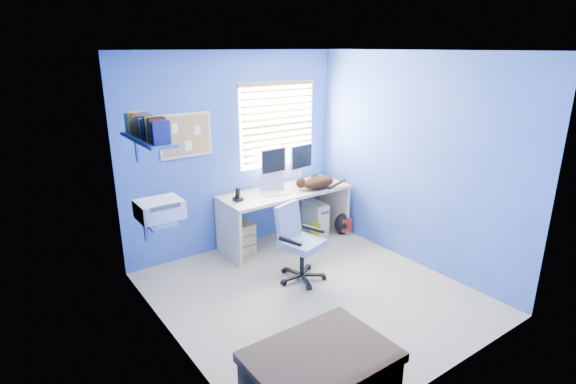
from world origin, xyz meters
TOP-DOWN VIEW (x-y plane):
  - floor at (0.00, 0.00)m, footprint 3.00×3.20m
  - ceiling at (0.00, 0.00)m, footprint 3.00×3.20m
  - wall_back at (0.00, 1.60)m, footprint 3.00×0.01m
  - wall_front at (0.00, -1.60)m, footprint 3.00×0.01m
  - wall_left at (-1.50, 0.00)m, footprint 0.01×3.20m
  - wall_right at (1.50, 0.00)m, footprint 0.01×3.20m
  - desk at (0.54, 1.26)m, footprint 1.75×0.65m
  - laptop at (0.36, 1.23)m, footprint 0.38×0.33m
  - monitor_left at (0.47, 1.45)m, footprint 0.40×0.14m
  - monitor_right at (0.92, 1.43)m, footprint 0.41×0.17m
  - phone at (-0.17, 1.25)m, footprint 0.11×0.12m
  - mug at (1.10, 1.34)m, footprint 0.10×0.09m
  - cd_spindle at (1.15, 1.39)m, footprint 0.13×0.13m
  - cat at (0.94, 1.06)m, footprint 0.52×0.39m
  - tower_pc at (1.09, 1.31)m, footprint 0.22×0.45m
  - drawer_boxes at (-0.14, 1.32)m, footprint 0.35×0.28m
  - yellow_book at (0.95, 1.11)m, footprint 0.03×0.17m
  - backpack at (1.36, 1.02)m, footprint 0.31×0.26m
  - bed_corner at (-0.94, -1.28)m, footprint 0.98×0.70m
  - office_chair at (0.09, 0.36)m, footprint 0.63×0.63m
  - window_blinds at (0.65, 1.57)m, footprint 1.15×0.05m
  - corkboard at (-0.65, 1.58)m, footprint 0.64×0.02m
  - wall_shelves at (-1.35, 0.75)m, footprint 0.42×0.90m

SIDE VIEW (x-z plane):
  - floor at x=0.00m, z-range 0.00..0.00m
  - yellow_book at x=0.95m, z-range 0.00..0.24m
  - backpack at x=1.36m, z-range 0.00..0.31m
  - drawer_boxes at x=-0.14m, z-range 0.00..0.41m
  - tower_pc at x=1.09m, z-range 0.00..0.45m
  - bed_corner at x=-0.94m, z-range 0.00..0.47m
  - office_chair at x=0.09m, z-range -0.11..0.76m
  - desk at x=0.54m, z-range 0.00..0.74m
  - cd_spindle at x=1.15m, z-range 0.74..0.81m
  - mug at x=1.10m, z-range 0.74..0.84m
  - cat at x=0.94m, z-range 0.74..0.91m
  - phone at x=-0.17m, z-range 0.74..0.91m
  - laptop at x=0.36m, z-range 0.74..0.96m
  - monitor_left at x=0.47m, z-range 0.74..1.28m
  - monitor_right at x=0.92m, z-range 0.74..1.28m
  - wall_back at x=0.00m, z-range 0.00..2.50m
  - wall_front at x=0.00m, z-range 0.00..2.50m
  - wall_left at x=-1.50m, z-range 0.00..2.50m
  - wall_right at x=1.50m, z-range 0.00..2.50m
  - wall_shelves at x=-1.35m, z-range 0.91..1.96m
  - corkboard at x=-0.65m, z-range 1.29..1.81m
  - window_blinds at x=0.65m, z-range 1.00..2.10m
  - ceiling at x=0.00m, z-range 2.50..2.50m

